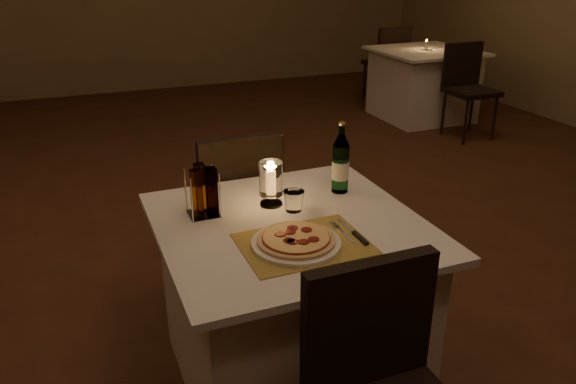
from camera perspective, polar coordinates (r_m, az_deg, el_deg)
name	(u,v)px	position (r m, az deg, el deg)	size (l,w,h in m)	color
floor	(270,276)	(3.25, -1.85, -8.50)	(8.00, 10.00, 0.02)	#4C2718
main_table	(290,302)	(2.35, 0.19, -11.14)	(1.00, 1.00, 0.74)	silver
chair_near	(383,383)	(1.74, 9.60, -18.56)	(0.42, 0.42, 0.90)	black
chair_far	(237,198)	(2.86, -5.23, -0.63)	(0.42, 0.42, 0.90)	black
placemat	(304,244)	(2.01, 1.62, -5.27)	(0.45, 0.34, 0.00)	#A28738
plate	(296,243)	(1.99, 0.83, -5.20)	(0.32, 0.32, 0.01)	white
pizza	(296,239)	(1.99, 0.83, -4.79)	(0.28, 0.28, 0.02)	#D8B77F
fork	(341,231)	(2.10, 5.40, -3.94)	(0.02, 0.18, 0.00)	silver
knife	(357,235)	(2.06, 7.03, -4.40)	(0.02, 0.22, 0.01)	black
tumbler	(294,201)	(2.24, 0.59, -0.91)	(0.09, 0.09, 0.09)	white
water_bottle	(341,164)	(2.41, 5.36, 2.83)	(0.07, 0.07, 0.31)	#529A61
hurricane_candle	(271,180)	(2.27, -1.76, 1.23)	(0.10, 0.10, 0.19)	white
cruet_caddy	(203,193)	(2.20, -8.62, -0.13)	(0.12, 0.12, 0.21)	white
neighbor_table_right	(423,84)	(6.39, 13.51, 10.63)	(1.00, 1.00, 0.74)	silver
neighbor_chair_ra	(467,81)	(5.80, 17.72, 10.71)	(0.42, 0.42, 0.90)	black
neighbor_chair_rb	(389,57)	(6.94, 10.23, 13.33)	(0.42, 0.42, 0.90)	black
neighbor_candle_right	(426,45)	(6.31, 13.87, 14.29)	(0.03, 0.03, 0.11)	white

